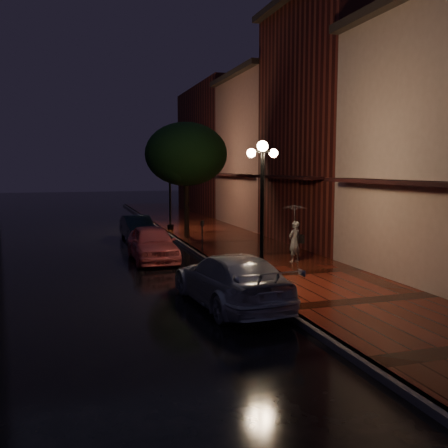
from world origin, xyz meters
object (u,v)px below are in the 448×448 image
object	(u,v)px
navy_car	(137,228)
parking_meter	(202,233)
streetlamp_near	(262,204)
streetlamp_far	(170,187)
street_tree	(186,156)
woman_with_umbrella	(295,224)
pink_car	(152,243)
silver_car	(231,280)

from	to	relation	value
navy_car	parking_meter	bearing A→B (deg)	-73.10
streetlamp_near	streetlamp_far	distance (m)	14.00
streetlamp_far	street_tree	world-z (taller)	street_tree
woman_with_umbrella	pink_car	bearing A→B (deg)	-50.69
streetlamp_near	woman_with_umbrella	size ratio (longest dim) A/B	1.99
streetlamp_far	street_tree	bearing A→B (deg)	-85.09
street_tree	woman_with_umbrella	bearing A→B (deg)	-74.21
streetlamp_near	parking_meter	xyz separation A→B (m)	(-0.20, 6.20, -1.65)
silver_car	woman_with_umbrella	xyz separation A→B (m)	(3.95, 4.39, 0.87)
parking_meter	woman_with_umbrella	bearing A→B (deg)	-64.74
woman_with_umbrella	streetlamp_far	bearing A→B (deg)	-99.70
woman_with_umbrella	navy_car	bearing A→B (deg)	-84.26
streetlamp_far	navy_car	bearing A→B (deg)	-133.25
streetlamp_far	pink_car	world-z (taller)	streetlamp_far
street_tree	parking_meter	bearing A→B (deg)	-95.47
streetlamp_near	street_tree	size ratio (longest dim) A/B	0.74
silver_car	woman_with_umbrella	distance (m)	5.97
streetlamp_far	woman_with_umbrella	size ratio (longest dim) A/B	1.99
parking_meter	silver_car	bearing A→B (deg)	-114.40
streetlamp_near	street_tree	world-z (taller)	street_tree
streetlamp_near	navy_car	world-z (taller)	streetlamp_near
streetlamp_near	woman_with_umbrella	bearing A→B (deg)	50.11
streetlamp_near	parking_meter	bearing A→B (deg)	91.85
pink_car	woman_with_umbrella	bearing A→B (deg)	-28.31
street_tree	silver_car	xyz separation A→B (m)	(-1.69, -12.37, -3.54)
streetlamp_far	pink_car	xyz separation A→B (m)	(-2.39, -8.37, -1.90)
streetlamp_far	parking_meter	bearing A→B (deg)	-91.47
pink_car	parking_meter	xyz separation A→B (m)	(2.19, 0.58, 0.25)
silver_car	woman_with_umbrella	bearing A→B (deg)	-136.88
navy_car	silver_car	bearing A→B (deg)	-89.61
woman_with_umbrella	silver_car	bearing A→B (deg)	25.42
streetlamp_near	navy_car	xyz separation A→B (m)	(-2.17, 11.70, -1.98)
street_tree	woman_with_umbrella	distance (m)	8.71
streetlamp_near	streetlamp_far	size ratio (longest dim) A/B	1.00
streetlamp_near	parking_meter	world-z (taller)	streetlamp_near
silver_car	woman_with_umbrella	size ratio (longest dim) A/B	2.25
silver_car	navy_car	bearing A→B (deg)	-91.69
streetlamp_near	street_tree	bearing A→B (deg)	88.65
street_tree	pink_car	world-z (taller)	street_tree
street_tree	parking_meter	distance (m)	5.83
pink_car	silver_car	size ratio (longest dim) A/B	0.85
navy_car	streetlamp_far	bearing A→B (deg)	43.94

